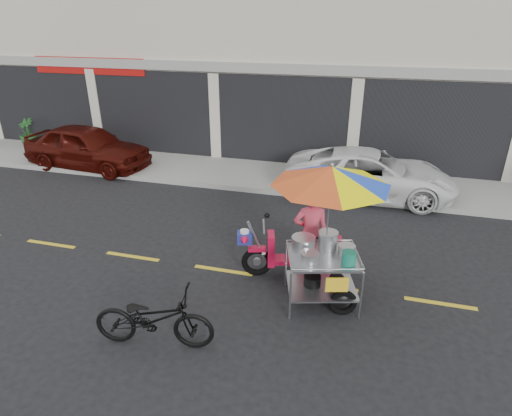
% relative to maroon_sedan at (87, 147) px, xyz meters
% --- Properties ---
extents(ground, '(90.00, 90.00, 0.00)m').
position_rel_maroon_sedan_xyz_m(ground, '(8.26, -4.70, -0.70)').
color(ground, black).
extents(sidewalk, '(45.00, 3.00, 0.15)m').
position_rel_maroon_sedan_xyz_m(sidewalk, '(8.26, 0.80, -0.63)').
color(sidewalk, gray).
rests_on(sidewalk, ground).
extents(shophouse_block, '(36.00, 8.11, 10.40)m').
position_rel_maroon_sedan_xyz_m(shophouse_block, '(11.08, 5.89, 3.53)').
color(shophouse_block, beige).
rests_on(shophouse_block, ground).
extents(centerline, '(42.00, 0.10, 0.01)m').
position_rel_maroon_sedan_xyz_m(centerline, '(8.26, -4.70, -0.70)').
color(centerline, gold).
rests_on(centerline, ground).
extents(maroon_sedan, '(4.26, 2.00, 1.41)m').
position_rel_maroon_sedan_xyz_m(maroon_sedan, '(0.00, 0.00, 0.00)').
color(maroon_sedan, '#3B0A05').
rests_on(maroon_sedan, ground).
extents(white_pickup, '(4.59, 2.19, 1.26)m').
position_rel_maroon_sedan_xyz_m(white_pickup, '(8.87, 0.00, -0.07)').
color(white_pickup, white).
rests_on(white_pickup, ground).
extents(plant_short, '(0.66, 0.66, 1.04)m').
position_rel_maroon_sedan_xyz_m(plant_short, '(-3.30, 1.12, -0.03)').
color(plant_short, '#1B4A1C').
rests_on(plant_short, sidewalk).
extents(near_bicycle, '(1.90, 0.92, 0.96)m').
position_rel_maroon_sedan_xyz_m(near_bicycle, '(5.95, -6.91, -0.23)').
color(near_bicycle, black).
rests_on(near_bicycle, ground).
extents(food_vendor_rig, '(2.88, 2.38, 2.52)m').
position_rel_maroon_sedan_xyz_m(food_vendor_rig, '(8.10, -4.85, 0.88)').
color(food_vendor_rig, black).
rests_on(food_vendor_rig, ground).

